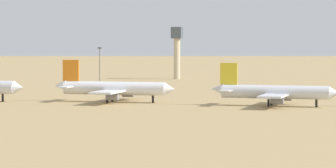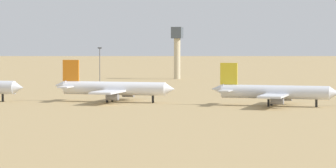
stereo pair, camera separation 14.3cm
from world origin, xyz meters
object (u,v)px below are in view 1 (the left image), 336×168
parked_jet_yellow_4 (274,92)px  light_pole_mid (100,62)px  control_tower (177,48)px  parked_jet_orange_3 (113,88)px

parked_jet_yellow_4 → light_pole_mid: bearing=130.5°
control_tower → parked_jet_orange_3: bearing=-84.3°
parked_jet_orange_3 → control_tower: 161.81m
parked_jet_orange_3 → parked_jet_yellow_4: 52.47m
parked_jet_orange_3 → control_tower: control_tower is taller
parked_jet_yellow_4 → parked_jet_orange_3: bearing=177.9°
control_tower → light_pole_mid: control_tower is taller
parked_jet_orange_3 → control_tower: (-16.04, 160.61, 11.26)m
parked_jet_yellow_4 → control_tower: size_ratio=1.51×
light_pole_mid → control_tower: bearing=55.0°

